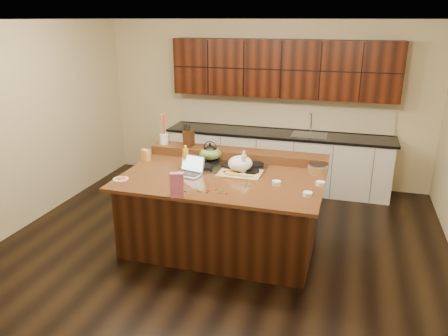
% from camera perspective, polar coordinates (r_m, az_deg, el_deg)
% --- Properties ---
extents(room, '(5.52, 5.02, 2.72)m').
position_cam_1_polar(room, '(5.12, -0.16, 3.53)').
color(room, black).
rests_on(room, ground).
extents(island, '(2.40, 1.60, 0.92)m').
position_cam_1_polar(island, '(5.42, -0.15, -5.53)').
color(island, black).
rests_on(island, ground).
extents(back_ledge, '(2.40, 0.30, 0.12)m').
position_cam_1_polar(back_ledge, '(5.87, 1.81, 1.80)').
color(back_ledge, black).
rests_on(back_ledge, island).
extents(cooktop, '(0.92, 0.52, 0.05)m').
position_cam_1_polar(cooktop, '(5.51, 0.74, 0.18)').
color(cooktop, gray).
rests_on(cooktop, island).
extents(back_counter, '(3.70, 0.66, 2.40)m').
position_cam_1_polar(back_counter, '(7.25, 7.23, 5.04)').
color(back_counter, silver).
rests_on(back_counter, ground).
extents(kettle, '(0.23, 0.23, 0.18)m').
position_cam_1_polar(kettle, '(5.68, -1.81, 2.02)').
color(kettle, black).
rests_on(kettle, cooktop).
extents(green_bowl, '(0.29, 0.29, 0.16)m').
position_cam_1_polar(green_bowl, '(5.68, -1.81, 1.90)').
color(green_bowl, '#57732E').
rests_on(green_bowl, cooktop).
extents(laptop, '(0.37, 0.32, 0.22)m').
position_cam_1_polar(laptop, '(5.30, -4.43, -0.17)').
color(laptop, '#B7B7BC').
rests_on(laptop, island).
extents(oil_bottle, '(0.07, 0.07, 0.27)m').
position_cam_1_polar(oil_bottle, '(5.41, -5.00, 1.07)').
color(oil_bottle, gold).
rests_on(oil_bottle, island).
extents(vinegar_bottle, '(0.08, 0.08, 0.25)m').
position_cam_1_polar(vinegar_bottle, '(5.24, 2.59, 0.40)').
color(vinegar_bottle, silver).
rests_on(vinegar_bottle, island).
extents(wooden_tray, '(0.52, 0.41, 0.21)m').
position_cam_1_polar(wooden_tray, '(5.31, 2.13, 0.30)').
color(wooden_tray, tan).
rests_on(wooden_tray, island).
extents(ramekin_a, '(0.13, 0.13, 0.04)m').
position_cam_1_polar(ramekin_a, '(4.73, 10.87, -3.36)').
color(ramekin_a, white).
rests_on(ramekin_a, island).
extents(ramekin_b, '(0.12, 0.12, 0.04)m').
position_cam_1_polar(ramekin_b, '(4.99, 6.87, -1.93)').
color(ramekin_b, white).
rests_on(ramekin_b, island).
extents(ramekin_c, '(0.13, 0.13, 0.04)m').
position_cam_1_polar(ramekin_c, '(5.06, 12.45, -1.99)').
color(ramekin_c, white).
rests_on(ramekin_c, island).
extents(strainer_bowl, '(0.24, 0.24, 0.09)m').
position_cam_1_polar(strainer_bowl, '(5.45, 12.11, -0.15)').
color(strainer_bowl, '#996B3F').
rests_on(strainer_bowl, island).
extents(kitchen_timer, '(0.08, 0.08, 0.07)m').
position_cam_1_polar(kitchen_timer, '(4.88, 2.91, -2.15)').
color(kitchen_timer, silver).
rests_on(kitchen_timer, island).
extents(pink_bag, '(0.16, 0.12, 0.27)m').
position_cam_1_polar(pink_bag, '(4.62, -6.16, -2.21)').
color(pink_bag, '#CA5F82').
rests_on(pink_bag, island).
extents(candy_plate, '(0.22, 0.22, 0.01)m').
position_cam_1_polar(candy_plate, '(5.26, -13.33, -1.41)').
color(candy_plate, white).
rests_on(candy_plate, island).
extents(package_box, '(0.13, 0.11, 0.15)m').
position_cam_1_polar(package_box, '(5.88, -10.18, 1.67)').
color(package_box, '#DFA04E').
rests_on(package_box, island).
extents(utensil_crock, '(0.13, 0.13, 0.14)m').
position_cam_1_polar(utensil_crock, '(6.18, -7.84, 3.78)').
color(utensil_crock, white).
rests_on(utensil_crock, back_ledge).
extents(knife_block, '(0.13, 0.19, 0.23)m').
position_cam_1_polar(knife_block, '(6.03, -4.63, 3.94)').
color(knife_block, black).
rests_on(knife_block, back_ledge).
extents(gumdrop_0, '(0.02, 0.02, 0.02)m').
position_cam_1_polar(gumdrop_0, '(4.73, -2.23, -3.17)').
color(gumdrop_0, red).
rests_on(gumdrop_0, island).
extents(gumdrop_1, '(0.02, 0.02, 0.02)m').
position_cam_1_polar(gumdrop_1, '(4.75, -3.14, -3.10)').
color(gumdrop_1, '#198C26').
rests_on(gumdrop_1, island).
extents(gumdrop_2, '(0.02, 0.02, 0.02)m').
position_cam_1_polar(gumdrop_2, '(4.82, -1.00, -2.76)').
color(gumdrop_2, red).
rests_on(gumdrop_2, island).
extents(gumdrop_3, '(0.02, 0.02, 0.02)m').
position_cam_1_polar(gumdrop_3, '(4.80, -5.20, -2.93)').
color(gumdrop_3, '#198C26').
rests_on(gumdrop_3, island).
extents(gumdrop_4, '(0.02, 0.02, 0.02)m').
position_cam_1_polar(gumdrop_4, '(4.70, 0.33, -3.32)').
color(gumdrop_4, red).
rests_on(gumdrop_4, island).
extents(gumdrop_5, '(0.02, 0.02, 0.02)m').
position_cam_1_polar(gumdrop_5, '(4.77, -0.25, -2.98)').
color(gumdrop_5, '#198C26').
rests_on(gumdrop_5, island).
extents(gumdrop_6, '(0.02, 0.02, 0.02)m').
position_cam_1_polar(gumdrop_6, '(4.71, -0.53, -3.30)').
color(gumdrop_6, red).
rests_on(gumdrop_6, island).
extents(gumdrop_7, '(0.02, 0.02, 0.02)m').
position_cam_1_polar(gumdrop_7, '(4.79, -3.45, -2.93)').
color(gumdrop_7, '#198C26').
rests_on(gumdrop_7, island).
extents(gumdrop_8, '(0.02, 0.02, 0.02)m').
position_cam_1_polar(gumdrop_8, '(4.79, -2.05, -2.91)').
color(gumdrop_8, red).
rests_on(gumdrop_8, island).
extents(gumdrop_9, '(0.02, 0.02, 0.02)m').
position_cam_1_polar(gumdrop_9, '(4.81, -1.09, -2.81)').
color(gumdrop_9, '#198C26').
rests_on(gumdrop_9, island).
extents(gumdrop_10, '(0.02, 0.02, 0.02)m').
position_cam_1_polar(gumdrop_10, '(4.92, -4.63, -2.36)').
color(gumdrop_10, red).
rests_on(gumdrop_10, island).
extents(gumdrop_11, '(0.02, 0.02, 0.02)m').
position_cam_1_polar(gumdrop_11, '(4.78, -5.00, -3.03)').
color(gumdrop_11, '#198C26').
rests_on(gumdrop_11, island).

